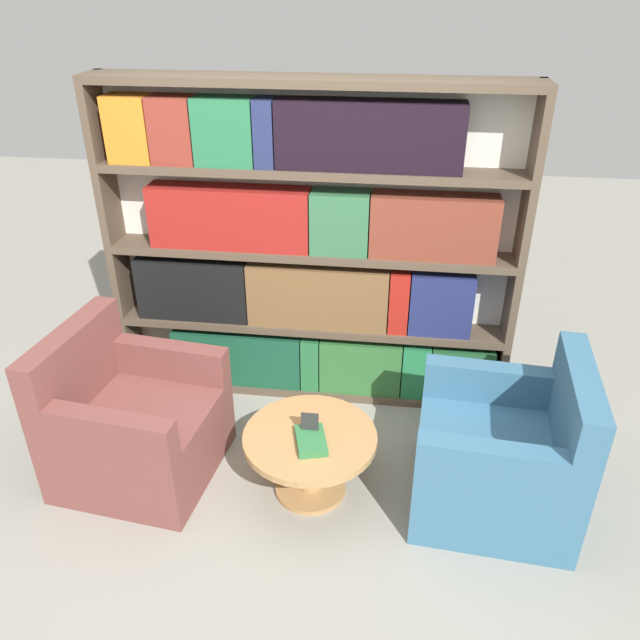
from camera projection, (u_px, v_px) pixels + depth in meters
name	position (u px, v px, depth m)	size (l,w,h in m)	color
ground_plane	(281.00, 513.00, 3.50)	(14.00, 14.00, 0.00)	gray
bookshelf	(310.00, 255.00, 4.06)	(2.67, 0.30, 2.14)	silver
armchair_left	(133.00, 425.00, 3.67)	(0.94, 0.93, 0.92)	brown
armchair_right	(502.00, 458.00, 3.43)	(0.91, 0.90, 0.92)	#386684
coffee_table	(310.00, 451.00, 3.52)	(0.75, 0.75, 0.41)	#AD7F4C
table_sign	(310.00, 426.00, 3.43)	(0.10, 0.06, 0.15)	black
stray_book	(311.00, 440.00, 3.39)	(0.22, 0.28, 0.04)	#2D703D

